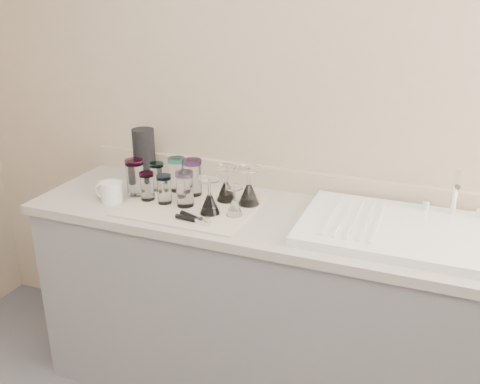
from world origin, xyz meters
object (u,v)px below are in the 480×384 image
at_px(tumbler_lavender, 185,189).
at_px(paper_towel_roll, 144,155).
at_px(tumbler_purple, 193,177).
at_px(tumbler_magenta, 147,186).
at_px(white_mug, 111,192).
at_px(tumbler_cyan, 177,174).
at_px(tumbler_extra, 135,177).
at_px(goblet_front_right, 234,206).
at_px(can_opener, 194,219).
at_px(goblet_back_left, 226,189).
at_px(goblet_front_left, 210,202).
at_px(goblet_back_right, 249,192).
at_px(tumbler_blue, 164,189).
at_px(tumbler_teal, 157,176).
at_px(sink_unit, 411,231).

xyz_separation_m(tumbler_lavender, paper_towel_roll, (-0.34, 0.24, 0.04)).
relative_size(tumbler_purple, tumbler_magenta, 1.31).
relative_size(tumbler_lavender, white_mug, 1.16).
height_order(tumbler_cyan, tumbler_extra, tumbler_extra).
xyz_separation_m(goblet_front_right, can_opener, (-0.13, -0.12, -0.03)).
relative_size(tumbler_extra, goblet_front_right, 1.32).
bearing_deg(paper_towel_roll, tumbler_purple, -20.66).
height_order(tumbler_cyan, tumbler_lavender, tumbler_cyan).
distance_m(goblet_back_left, goblet_front_left, 0.15).
xyz_separation_m(tumbler_magenta, goblet_front_right, (0.41, -0.01, -0.02)).
height_order(tumbler_magenta, goblet_back_left, goblet_back_left).
bearing_deg(goblet_back_right, tumbler_magenta, -164.90).
bearing_deg(tumbler_blue, can_opener, -31.73).
xyz_separation_m(goblet_back_left, goblet_front_left, (-0.01, -0.15, -0.00)).
distance_m(tumbler_blue, can_opener, 0.24).
distance_m(tumbler_blue, goblet_back_left, 0.26).
xyz_separation_m(tumbler_magenta, tumbler_extra, (-0.08, 0.03, 0.02)).
relative_size(goblet_back_right, goblet_front_right, 1.33).
bearing_deg(paper_towel_roll, white_mug, -86.88).
height_order(goblet_front_right, can_opener, goblet_front_right).
xyz_separation_m(tumbler_teal, tumbler_lavender, (0.20, -0.12, 0.01)).
bearing_deg(white_mug, can_opener, -8.07).
xyz_separation_m(tumbler_cyan, goblet_front_left, (0.25, -0.18, -0.03)).
distance_m(tumbler_extra, goblet_back_right, 0.51).
xyz_separation_m(goblet_back_right, paper_towel_roll, (-0.59, 0.13, 0.06)).
relative_size(tumbler_blue, goblet_back_left, 0.81).
distance_m(tumbler_lavender, goblet_front_left, 0.14).
bearing_deg(goblet_front_left, can_opener, -105.82).
height_order(sink_unit, goblet_back_right, sink_unit).
height_order(tumbler_cyan, tumbler_magenta, tumbler_cyan).
relative_size(tumbler_lavender, tumbler_extra, 0.94).
height_order(goblet_back_left, goblet_front_right, goblet_back_left).
bearing_deg(tumbler_teal, goblet_back_right, -0.83).
xyz_separation_m(tumbler_extra, goblet_back_left, (0.40, 0.09, -0.03)).
height_order(sink_unit, tumbler_cyan, sink_unit).
height_order(sink_unit, tumbler_teal, sink_unit).
bearing_deg(tumbler_purple, goblet_front_left, -46.02).
bearing_deg(goblet_front_right, tumbler_magenta, 178.18).
bearing_deg(sink_unit, goblet_back_right, 175.95).
distance_m(tumbler_lavender, goblet_back_left, 0.18).
xyz_separation_m(tumbler_cyan, white_mug, (-0.21, -0.22, -0.04)).
relative_size(tumbler_purple, paper_towel_roll, 0.66).
relative_size(tumbler_purple, can_opener, 1.02).
bearing_deg(goblet_front_right, white_mug, -174.34).
bearing_deg(goblet_front_left, tumbler_purple, 133.98).
xyz_separation_m(tumbler_purple, goblet_front_right, (0.26, -0.14, -0.04)).
bearing_deg(goblet_front_right, tumbler_blue, 178.65).
distance_m(tumbler_teal, goblet_back_left, 0.34).
bearing_deg(goblet_back_right, can_opener, -119.95).
bearing_deg(tumbler_teal, goblet_front_left, -25.20).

